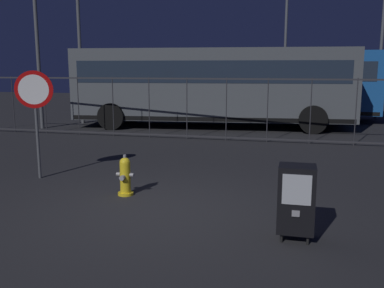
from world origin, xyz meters
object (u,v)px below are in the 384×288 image
object	(u,v)px
street_light_near_right	(384,13)
fire_hydrant	(125,176)
street_light_near_left	(36,28)
bus_far	(257,81)
stop_sign	(35,102)
newspaper_box_primary	(296,199)
street_light_far_left	(78,8)
street_light_far_right	(286,36)
bus_near	(212,83)

from	to	relation	value
street_light_near_right	fire_hydrant	bearing A→B (deg)	-115.23
street_light_near_left	street_light_near_right	xyz separation A→B (m)	(13.04, 6.49, 0.94)
bus_far	street_light_near_left	size ratio (longest dim) A/B	1.65
stop_sign	newspaper_box_primary	bearing A→B (deg)	-21.64
fire_hydrant	street_light_near_left	size ratio (longest dim) A/B	0.12
street_light_near_right	street_light_far_left	world-z (taller)	street_light_near_right
bus_far	street_light_near_left	distance (m)	9.67
bus_far	fire_hydrant	bearing A→B (deg)	-92.37
bus_far	street_light_far_right	xyz separation A→B (m)	(1.12, 2.66, 2.16)
fire_hydrant	bus_far	distance (m)	13.04
bus_near	street_light_far_right	xyz separation A→B (m)	(2.54, 6.26, 2.16)
street_light_far_left	street_light_far_right	bearing A→B (deg)	38.26
fire_hydrant	street_light_near_right	xyz separation A→B (m)	(6.55, 13.90, 4.34)
newspaper_box_primary	street_light_far_left	xyz separation A→B (m)	(-8.74, 10.60, 4.11)
newspaper_box_primary	bus_near	xyz separation A→B (m)	(-3.23, 10.69, 1.14)
fire_hydrant	street_light_far_right	bearing A→B (deg)	81.56
street_light_far_left	street_light_near_left	bearing A→B (deg)	-112.50
street_light_far_left	bus_near	bearing A→B (deg)	0.91
bus_near	street_light_far_left	distance (m)	6.26
fire_hydrant	stop_sign	world-z (taller)	stop_sign
street_light_far_left	street_light_near_right	bearing A→B (deg)	20.84
newspaper_box_primary	street_light_near_right	size ratio (longest dim) A/B	0.12
newspaper_box_primary	stop_sign	distance (m)	5.71
stop_sign	bus_far	distance (m)	12.68
bus_far	street_light_far_right	distance (m)	3.60
stop_sign	bus_far	size ratio (longest dim) A/B	0.21
bus_near	street_light_near_left	size ratio (longest dim) A/B	1.67
stop_sign	street_light_far_right	world-z (taller)	street_light_far_right
street_light_far_right	street_light_far_left	bearing A→B (deg)	-141.74
street_light_far_right	stop_sign	bearing A→B (deg)	-106.95
newspaper_box_primary	street_light_far_right	size ratio (longest dim) A/B	0.15
newspaper_box_primary	bus_near	size ratio (longest dim) A/B	0.10
street_light_near_left	street_light_near_right	distance (m)	14.60
fire_hydrant	bus_far	size ratio (longest dim) A/B	0.07
fire_hydrant	street_light_near_right	distance (m)	15.97
street_light_far_left	street_light_far_right	xyz separation A→B (m)	(8.05, 6.35, -0.82)
fire_hydrant	newspaper_box_primary	xyz separation A→B (m)	(3.00, -1.37, 0.22)
bus_far	street_light_far_right	bearing A→B (deg)	70.03
newspaper_box_primary	stop_sign	size ratio (longest dim) A/B	0.46
fire_hydrant	bus_far	xyz separation A→B (m)	(1.19, 12.91, 1.36)
bus_near	street_light_far_left	bearing A→B (deg)	175.03
stop_sign	street_light_far_right	xyz separation A→B (m)	(4.53, 14.87, 2.26)
stop_sign	bus_near	bearing A→B (deg)	76.97
street_light_near_right	bus_near	bearing A→B (deg)	-145.89
street_light_near_left	newspaper_box_primary	bearing A→B (deg)	-42.77
newspaper_box_primary	bus_far	distance (m)	14.45
stop_sign	bus_far	world-z (taller)	bus_far
stop_sign	street_light_near_right	size ratio (longest dim) A/B	0.27
street_light_near_right	street_light_near_left	bearing A→B (deg)	-153.53
bus_near	street_light_near_right	world-z (taller)	street_light_near_right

